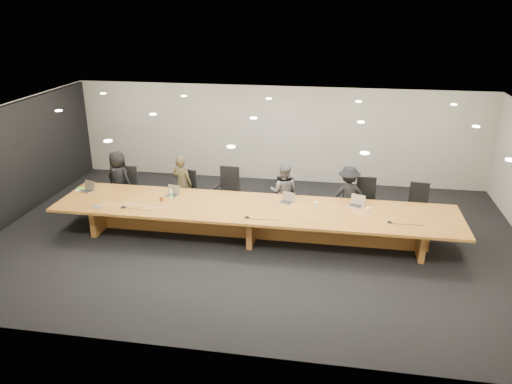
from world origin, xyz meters
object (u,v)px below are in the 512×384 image
chair_mid_left (227,190)px  chair_right (366,201)px  laptop_a (86,187)px  paper_cup_near (316,204)px  av_box (97,207)px  laptop_e (356,201)px  water_bottle (171,194)px  laptop_d (286,198)px  amber_mug (161,199)px  person_d (348,195)px  person_b (182,183)px  paper_cup_far (368,210)px  chair_mid_right (283,198)px  person_a (119,179)px  chair_left (185,191)px  chair_far_left (126,188)px  mic_right (390,222)px  laptop_b (172,191)px  chair_far_right (418,206)px  mic_left (123,207)px  person_c (284,192)px  conference_table (254,217)px

chair_mid_left → chair_right: chair_mid_left is taller
laptop_a → paper_cup_near: size_ratio=3.22×
chair_mid_left → av_box: chair_mid_left is taller
laptop_e → water_bottle: 4.23m
laptop_a → laptop_d: laptop_a is taller
amber_mug → person_d: bearing=15.4°
person_b → paper_cup_far: person_b is taller
chair_right → laptop_d: (-1.83, -0.93, 0.32)m
chair_mid_right → laptop_e: 1.93m
person_a → water_bottle: bearing=165.0°
chair_mid_left → chair_mid_right: (1.43, -0.11, -0.08)m
chair_left → person_b: person_b is taller
person_d → paper_cup_near: bearing=39.2°
chair_far_left → mic_right: 6.65m
laptop_b → laptop_e: bearing=12.1°
person_a → mic_right: 6.89m
chair_left → chair_mid_left: (1.10, 0.03, 0.06)m
chair_far_right → laptop_d: 3.17m
chair_mid_left → mic_left: size_ratio=8.75×
chair_far_left → person_b: person_b is taller
chair_mid_left → person_c: (1.44, -0.14, 0.11)m
laptop_d → paper_cup_near: bearing=20.5°
laptop_a → chair_right: bearing=29.8°
paper_cup_near → chair_far_left: bearing=169.9°
person_a → paper_cup_near: 5.23m
conference_table → chair_left: 2.39m
person_b → laptop_a: (-2.09, -0.97, 0.14)m
paper_cup_near → av_box: (-4.82, -0.91, -0.03)m
chair_mid_left → chair_far_right: (4.62, -0.11, -0.05)m
chair_far_left → person_d: 5.63m
chair_far_left → laptop_b: size_ratio=3.49×
chair_mid_left → laptop_a: chair_mid_left is taller
person_d → chair_far_right: bearing=169.9°
chair_far_left → chair_right: (6.05, 0.09, 0.01)m
person_c → laptop_d: bearing=103.3°
chair_mid_left → paper_cup_near: chair_mid_left is taller
chair_far_right → amber_mug: size_ratio=10.87×
amber_mug → person_a: bearing=141.9°
chair_far_left → mic_left: bearing=-71.7°
chair_mid_right → amber_mug: chair_mid_right is taller
person_c → av_box: 4.36m
person_a → laptop_b: size_ratio=4.78×
person_d → water_bottle: size_ratio=6.32×
av_box → mic_right: (6.37, 0.26, -0.00)m
mic_left → mic_right: 5.79m
person_d → chair_left: bearing=-12.9°
chair_far_left → chair_right: size_ratio=0.98×
chair_left → person_a: (-1.76, -0.02, 0.22)m
laptop_d → chair_far_left: bearing=-167.4°
person_a → laptop_e: 6.07m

